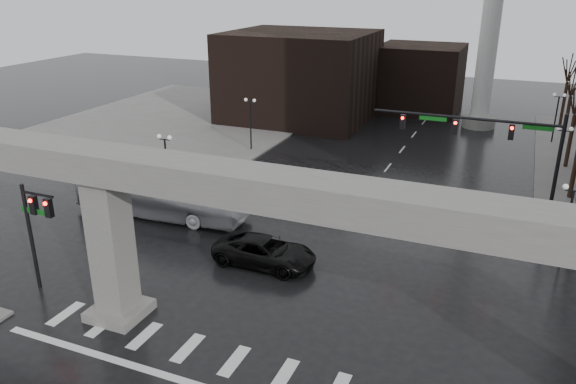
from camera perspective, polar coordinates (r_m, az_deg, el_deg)
name	(u,v)px	position (r m, az deg, el deg)	size (l,w,h in m)	color
ground	(245,348)	(26.72, -4.42, -15.53)	(160.00, 160.00, 0.00)	black
sidewalk_nw	(186,120)	(67.60, -10.32, 7.26)	(28.00, 36.00, 0.15)	slate
elevated_guideway	(268,215)	(22.76, -2.07, -2.30)	(48.00, 2.60, 8.70)	gray
building_far_left	(300,76)	(66.41, 1.21, 11.68)	(16.00, 14.00, 10.00)	black
building_far_mid	(419,78)	(72.92, 13.18, 11.20)	(10.00, 10.00, 8.00)	black
smokestack	(493,2)	(65.09, 20.15, 17.68)	(3.60, 3.60, 30.00)	silver
signal_mast_arm	(497,142)	(39.06, 20.43, 4.82)	(12.12, 0.43, 8.00)	black
signal_left_pole	(36,220)	(31.89, -24.25, -2.65)	(2.30, 0.30, 6.00)	black
lamp_right_0	(570,212)	(35.36, 26.71, -1.85)	(1.22, 0.32, 5.11)	black
lamp_right_1	(562,147)	(48.66, 26.04, 4.15)	(1.22, 0.32, 5.11)	black
lamp_right_2	(557,110)	(62.27, 25.66, 7.55)	(1.22, 0.32, 5.11)	black
lamp_left_0	(166,156)	(42.37, -12.30, 3.56)	(1.22, 0.32, 5.11)	black
lamp_left_1	(250,115)	(53.97, -3.84, 7.77)	(1.22, 0.32, 5.11)	black
lamp_left_2	(304,90)	(66.50, 1.61, 10.36)	(1.22, 0.32, 5.11)	black
tree_right_1	(576,163)	(47.01, 27.23, 2.60)	(1.09, 1.61, 7.67)	black
tree_right_2	(571,136)	(54.69, 26.83, 5.09)	(1.10, 1.63, 7.85)	black
tree_right_3	(568,115)	(62.45, 26.53, 6.97)	(1.11, 1.66, 8.02)	black
tree_right_4	(565,99)	(70.26, 26.29, 8.43)	(1.12, 1.69, 8.19)	black
pickup_truck	(265,252)	(33.00, -2.37, -6.07)	(2.81, 6.09, 1.69)	black
city_bus	(161,192)	(40.30, -12.82, 0.02)	(2.96, 12.64, 3.52)	#B2B2B7
far_car	(303,178)	(45.19, 1.54, 1.42)	(1.59, 3.95, 1.35)	black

